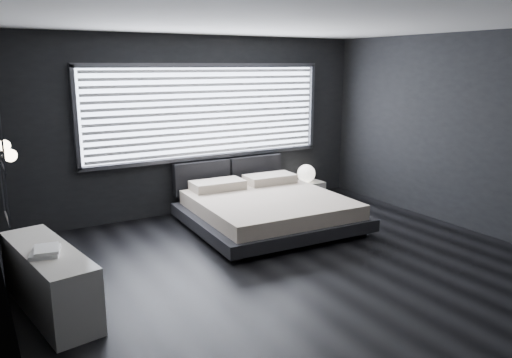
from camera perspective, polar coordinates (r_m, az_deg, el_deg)
room at (r=5.66m, az=4.37°, el=3.27°), size 6.04×6.00×2.80m
window at (r=8.06m, az=-5.48°, el=7.65°), size 4.14×0.09×1.52m
headboard at (r=8.31m, az=-3.08°, el=0.59°), size 1.96×0.16×0.52m
sconce_near at (r=4.70m, az=-26.31°, el=2.43°), size 0.18×0.11×0.11m
sconce_far at (r=5.29m, az=-26.84°, el=3.42°), size 0.18×0.11×0.11m
wall_art_upper at (r=4.06m, az=-27.26°, el=4.46°), size 0.01×0.48×0.48m
wall_art_lower at (r=4.39m, az=-26.84°, el=-1.22°), size 0.01×0.48×0.48m
bed at (r=7.36m, az=1.36°, el=-3.42°), size 2.38×2.28×0.59m
nightstand at (r=8.96m, az=5.78°, el=-1.27°), size 0.55×0.47×0.31m
orb_lamp at (r=8.85m, az=5.76°, el=0.64°), size 0.32×0.32×0.32m
dresser at (r=5.30m, az=-22.55°, el=-10.59°), size 0.71×1.65×0.64m
book_stack at (r=5.04m, az=-22.90°, el=-7.59°), size 0.32×0.38×0.07m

